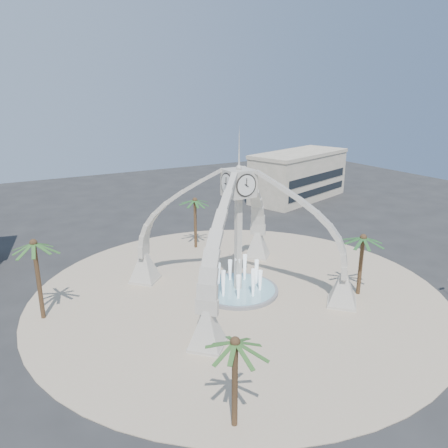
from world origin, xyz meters
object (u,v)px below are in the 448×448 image
palm_east (363,238)px  palm_south (235,343)px  palm_north (195,201)px  clock_tower (238,230)px  fountain (238,290)px  palm_west (34,244)px

palm_east → palm_south: size_ratio=1.04×
palm_north → palm_south: (-11.54, -28.88, -0.52)m
clock_tower → palm_north: size_ratio=2.57×
fountain → palm_south: bearing=-121.9°
fountain → palm_east: palm_east is taller
palm_east → palm_north: size_ratio=0.95×
palm_north → palm_south: bearing=-111.8°
palm_west → palm_north: palm_west is taller
fountain → palm_west: 19.18m
palm_east → palm_north: bearing=112.2°
palm_east → palm_south: bearing=-155.1°
palm_west → palm_north: size_ratio=1.12×
palm_north → palm_south: palm_north is taller
clock_tower → fountain: 6.20m
fountain → palm_east: (10.09, -6.18, 5.50)m
fountain → palm_south: 18.77m
palm_east → palm_west: (-27.64, 10.20, 1.12)m
clock_tower → palm_south: (-9.51, -15.28, -0.88)m
clock_tower → palm_north: clock_tower is taller
clock_tower → palm_east: (10.09, -6.18, -0.70)m
clock_tower → palm_north: (2.02, 13.60, -0.36)m
clock_tower → palm_west: clock_tower is taller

